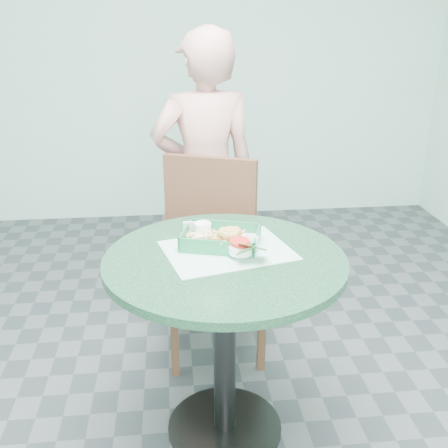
{
  "coord_description": "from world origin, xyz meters",
  "views": [
    {
      "loc": [
        -0.18,
        -1.66,
        1.56
      ],
      "look_at": [
        0.01,
        0.1,
        0.85
      ],
      "focal_mm": 42.0,
      "sensor_mm": 36.0,
      "label": 1
    }
  ],
  "objects": [
    {
      "name": "placemat",
      "position": [
        0.01,
        0.05,
        0.75
      ],
      "size": [
        0.51,
        0.43,
        0.0
      ],
      "primitive_type": "cube",
      "rotation": [
        0.0,
        0.0,
        0.25
      ],
      "color": "#91C8B4",
      "rests_on": "cafe_table"
    },
    {
      "name": "wall_back",
      "position": [
        0.0,
        2.5,
        1.4
      ],
      "size": [
        4.0,
        0.04,
        2.8
      ],
      "primitive_type": "cube",
      "color": "silver",
      "rests_on": "ground"
    },
    {
      "name": "crab_sandwich",
      "position": [
        0.03,
        0.07,
        0.8
      ],
      "size": [
        0.12,
        0.12,
        0.07
      ],
      "rotation": [
        0.0,
        0.0,
        0.42
      ],
      "color": "gold",
      "rests_on": "food_basket"
    },
    {
      "name": "fries_pile",
      "position": [
        -0.06,
        0.09,
        0.79
      ],
      "size": [
        0.15,
        0.15,
        0.04
      ],
      "primitive_type": null,
      "rotation": [
        0.0,
        0.0,
        0.36
      ],
      "color": "#D0B982",
      "rests_on": "food_basket"
    },
    {
      "name": "food_basket",
      "position": [
        -0.0,
        0.1,
        0.77
      ],
      "size": [
        0.27,
        0.2,
        0.06
      ],
      "rotation": [
        0.0,
        0.0,
        -0.29
      ],
      "color": "#196B3E",
      "rests_on": "placemat"
    },
    {
      "name": "dining_chair",
      "position": [
        0.01,
        0.66,
        0.53
      ],
      "size": [
        0.47,
        0.47,
        0.93
      ],
      "rotation": [
        0.0,
        0.0,
        -0.37
      ],
      "color": "#381C11",
      "rests_on": "floor"
    },
    {
      "name": "garnish_cup",
      "position": [
        0.09,
        0.0,
        0.79
      ],
      "size": [
        0.12,
        0.12,
        0.05
      ],
      "rotation": [
        0.0,
        0.0,
        0.34
      ],
      "color": "white",
      "rests_on": "food_basket"
    },
    {
      "name": "cafe_table",
      "position": [
        0.0,
        0.0,
        0.58
      ],
      "size": [
        0.86,
        0.86,
        0.75
      ],
      "color": "black",
      "rests_on": "floor"
    },
    {
      "name": "diner_person",
      "position": [
        0.0,
        0.97,
        0.77
      ],
      "size": [
        0.6,
        0.43,
        1.54
      ],
      "primitive_type": "imported",
      "rotation": [
        0.0,
        0.0,
        3.26
      ],
      "color": "tan",
      "rests_on": "floor"
    },
    {
      "name": "floor",
      "position": [
        0.0,
        0.0,
        0.0
      ],
      "size": [
        4.0,
        5.0,
        0.02
      ],
      "primitive_type": "cube",
      "color": "#303335",
      "rests_on": "ground"
    },
    {
      "name": "sauce_ramekin",
      "position": [
        -0.08,
        0.14,
        0.8
      ],
      "size": [
        0.06,
        0.06,
        0.04
      ],
      "rotation": [
        0.0,
        0.0,
        -0.29
      ],
      "color": "white",
      "rests_on": "food_basket"
    }
  ]
}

